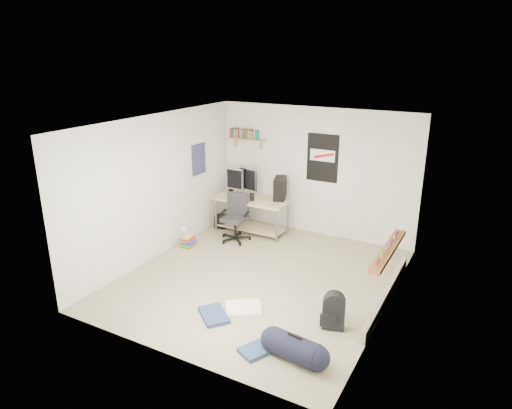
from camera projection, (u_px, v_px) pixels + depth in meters
The scene contains 26 objects.
floor at pixel (260, 278), 7.37m from camera, with size 4.00×4.50×0.01m, color gray.
ceiling at pixel (260, 123), 6.56m from camera, with size 4.00×4.50×0.01m, color white.
back_wall at pixel (315, 172), 8.84m from camera, with size 4.00×0.01×2.50m, color silver.
left_wall at pixel (158, 187), 7.88m from camera, with size 0.01×4.50×2.50m, color silver.
right_wall at pixel (393, 228), 6.06m from camera, with size 0.01×4.50×2.50m, color silver.
desk at pixel (252, 215), 9.13m from camera, with size 1.48×0.65×0.68m, color tan.
monitor_left at pixel (235, 186), 9.20m from camera, with size 0.39×0.10×0.43m, color #B3B2B7.
monitor_right at pixel (248, 186), 9.12m from camera, with size 0.43×0.11×0.47m, color #A0A1A5.
pc_tower at pixel (280, 189), 8.95m from camera, with size 0.21×0.44×0.46m, color black.
keyboard at pixel (248, 201), 8.95m from camera, with size 0.35×0.12×0.02m, color black.
speaker_left at pixel (231, 188), 9.52m from camera, with size 0.08×0.08×0.16m, color black.
speaker_right at pixel (252, 198), 8.89m from camera, with size 0.09×0.09×0.17m, color black.
office_chair at pixel (235, 216), 8.68m from camera, with size 0.60×0.60×0.92m, color #262628.
wall_shelf at pixel (247, 139), 9.23m from camera, with size 0.80×0.22×0.24m, color tan.
poster_back_wall at pixel (322, 158), 8.65m from camera, with size 0.62×0.03×0.92m, color black.
poster_left_wall at pixel (199, 159), 8.78m from camera, with size 0.02×0.42×0.60m, color navy.
window at pixel (395, 207), 6.26m from camera, with size 0.10×1.50×1.26m, color brown.
baseboard_heater at pixel (386, 294), 6.70m from camera, with size 0.08×2.50×0.18m, color #B7B2A8.
backpack at pixel (334, 313), 6.02m from camera, with size 0.30×0.24×0.39m, color black.
duffel_bag at pixel (294, 349), 5.39m from camera, with size 0.31×0.31×0.61m, color black.
tshirt at pixel (244, 308), 6.48m from camera, with size 0.49×0.41×0.04m, color silver.
jeans_a at pixel (214, 315), 6.29m from camera, with size 0.51×0.32×0.06m, color navy.
jeans_b at pixel (256, 350), 5.56m from camera, with size 0.38×0.29×0.05m, color navy.
book_stack at pixel (187, 240), 8.46m from camera, with size 0.42×0.35×0.29m, color brown.
desk_lamp at pixel (187, 229), 8.36m from camera, with size 0.11×0.19×0.19m, color silver.
subwoofer at pixel (221, 221), 9.42m from camera, with size 0.22×0.22×0.25m, color black.
Camera 1 is at (3.11, -5.81, 3.50)m, focal length 32.00 mm.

